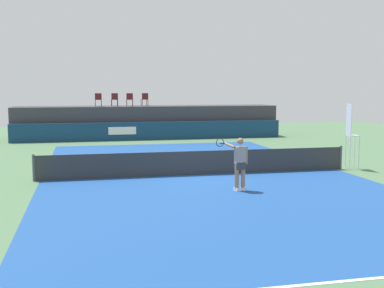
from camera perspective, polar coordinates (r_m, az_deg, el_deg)
ground_plane at (r=22.08m, az=-1.08°, el=-2.30°), size 48.00×48.00×0.00m
court_inner at (r=19.19m, az=0.71°, el=-3.64°), size 12.00×22.00×0.00m
line_near_baseline at (r=9.26m, az=17.12°, el=-15.20°), size 12.00×0.10×0.00m
sponsor_wall at (r=32.30m, az=-4.83°, el=1.54°), size 18.00×0.22×1.20m
spectator_platform at (r=34.04m, az=-5.24°, el=2.64°), size 18.00×2.80×2.20m
spectator_chair_far_left at (r=33.50m, az=-10.97°, el=5.21°), size 0.45×0.45×0.89m
spectator_chair_left at (r=33.71m, az=-9.10°, el=5.26°), size 0.44×0.44×0.89m
spectator_chair_center at (r=33.60m, az=-7.35°, el=5.28°), size 0.47×0.47×0.89m
spectator_chair_right at (r=33.99m, az=-5.59°, el=5.32°), size 0.48×0.48×0.89m
umpire_chair at (r=21.49m, az=18.16°, el=1.39°), size 0.47×0.47×2.76m
tennis_net at (r=19.12m, az=0.71°, el=-2.24°), size 12.40×0.02×0.95m
net_post_near at (r=18.70m, az=-18.13°, el=-2.69°), size 0.10×0.10×1.00m
net_post_far at (r=21.40m, az=17.10°, el=-1.53°), size 0.10×0.10×1.00m
tennis_player at (r=16.21m, az=5.61°, el=-2.12°), size 0.87×1.12×1.77m
tennis_ball at (r=28.03m, az=-7.32°, el=-0.40°), size 0.07×0.07×0.07m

